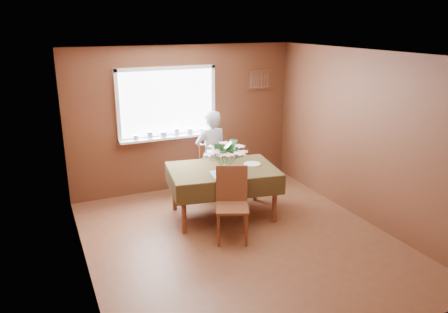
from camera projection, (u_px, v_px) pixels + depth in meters
name	position (u px, v px, depth m)	size (l,w,h in m)	color
floor	(240.00, 240.00, 5.98)	(4.50, 4.50, 0.00)	brown
ceiling	(243.00, 54.00, 5.23)	(4.50, 4.50, 0.00)	white
wall_back	(184.00, 119.00, 7.56)	(4.00, 4.00, 0.00)	brown
wall_front	(360.00, 225.00, 3.64)	(4.00, 4.00, 0.00)	brown
wall_left	(79.00, 175.00, 4.83)	(4.50, 4.50, 0.00)	brown
wall_right	(364.00, 137.00, 6.38)	(4.50, 4.50, 0.00)	brown
window_assembly	(168.00, 115.00, 7.37)	(1.72, 0.20, 1.22)	white
spoon_rack	(260.00, 80.00, 7.92)	(0.44, 0.05, 0.33)	brown
dining_table	(223.00, 174.00, 6.55)	(1.73, 1.31, 0.78)	brown
chair_far	(206.00, 166.00, 7.39)	(0.48, 0.48, 0.95)	brown
chair_near	(232.00, 200.00, 5.92)	(0.57, 0.57, 1.01)	brown
seated_woman	(211.00, 155.00, 7.20)	(0.55, 0.36, 1.51)	white
flower_bouquet	(225.00, 155.00, 6.20)	(0.52, 0.52, 0.44)	white
side_plate	(252.00, 164.00, 6.69)	(0.26, 0.26, 0.01)	white
table_knife	(240.00, 170.00, 6.43)	(0.02, 0.23, 0.00)	silver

